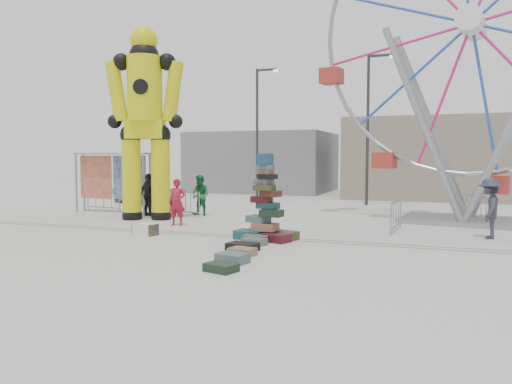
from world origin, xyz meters
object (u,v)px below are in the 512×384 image
(pedestrian_green, at_px, (201,195))
(parked_suv, at_px, (146,192))
(banner_scaffold, at_px, (112,168))
(pedestrian_black, at_px, (149,195))
(barricade_dummy_c, at_px, (182,203))
(pedestrian_grey, at_px, (490,208))
(barricade_dummy_b, at_px, (165,200))
(barricade_wheel_back, at_px, (476,208))
(pedestrian_red, at_px, (177,202))
(crash_test_dummy, at_px, (145,116))
(ferris_wheel, at_px, (471,50))
(steamer_trunk, at_px, (145,229))
(suitcase_tower, at_px, (266,216))
(barricade_wheel_front, at_px, (396,216))
(lamp_post_right, at_px, (370,121))
(barricade_dummy_a, at_px, (103,200))
(lamp_post_left, at_px, (259,126))

(pedestrian_green, relative_size, parked_suv, 0.40)
(banner_scaffold, bearing_deg, parked_suv, 103.49)
(pedestrian_black, bearing_deg, barricade_dummy_c, -135.22)
(pedestrian_grey, bearing_deg, barricade_dummy_b, -95.48)
(banner_scaffold, relative_size, pedestrian_grey, 2.00)
(barricade_dummy_c, xyz_separation_m, barricade_wheel_back, (12.06, 2.26, 0.00))
(pedestrian_red, distance_m, pedestrian_grey, 10.84)
(crash_test_dummy, xyz_separation_m, barricade_dummy_b, (-0.72, 2.72, -3.73))
(ferris_wheel, relative_size, barricade_wheel_back, 6.80)
(ferris_wheel, xyz_separation_m, steamer_trunk, (-10.16, -6.95, -6.51))
(pedestrian_red, distance_m, pedestrian_black, 3.50)
(suitcase_tower, distance_m, barricade_wheel_back, 9.60)
(pedestrian_grey, bearing_deg, barricade_wheel_front, -92.01)
(barricade_dummy_b, bearing_deg, pedestrian_black, -96.30)
(lamp_post_right, bearing_deg, barricade_dummy_a, -147.79)
(steamer_trunk, height_order, pedestrian_green, pedestrian_green)
(lamp_post_left, relative_size, barricade_wheel_back, 4.00)
(barricade_dummy_a, xyz_separation_m, barricade_dummy_c, (4.46, -0.37, 0.00))
(steamer_trunk, relative_size, pedestrian_black, 0.43)
(barricade_dummy_a, distance_m, pedestrian_black, 3.33)
(banner_scaffold, distance_m, barricade_wheel_back, 15.88)
(ferris_wheel, bearing_deg, steamer_trunk, -135.96)
(pedestrian_black, height_order, pedestrian_grey, pedestrian_grey)
(parked_suv, bearing_deg, barricade_dummy_b, -108.58)
(ferris_wheel, distance_m, steamer_trunk, 13.92)
(suitcase_tower, relative_size, pedestrian_green, 1.50)
(crash_test_dummy, bearing_deg, banner_scaffold, 130.55)
(ferris_wheel, bearing_deg, suitcase_tower, -124.03)
(pedestrian_green, bearing_deg, pedestrian_red, -66.71)
(barricade_dummy_b, xyz_separation_m, pedestrian_grey, (13.61, -3.15, 0.42))
(barricade_dummy_a, height_order, pedestrian_black, pedestrian_black)
(barricade_dummy_c, bearing_deg, crash_test_dummy, -97.50)
(crash_test_dummy, xyz_separation_m, barricade_wheel_front, (9.99, 0.06, -3.73))
(barricade_wheel_front, bearing_deg, banner_scaffold, 87.90)
(barricade_wheel_front, xyz_separation_m, pedestrian_grey, (2.90, -0.49, 0.42))
(barricade_wheel_front, distance_m, pedestrian_green, 8.76)
(lamp_post_right, relative_size, lamp_post_left, 1.00)
(barricade_dummy_a, bearing_deg, lamp_post_right, 37.94)
(crash_test_dummy, height_order, parked_suv, crash_test_dummy)
(barricade_dummy_c, relative_size, pedestrian_red, 1.13)
(ferris_wheel, relative_size, steamer_trunk, 16.81)
(lamp_post_left, height_order, crash_test_dummy, lamp_post_left)
(lamp_post_left, bearing_deg, ferris_wheel, -34.82)
(lamp_post_right, relative_size, barricade_dummy_c, 4.00)
(ferris_wheel, height_order, pedestrian_red, ferris_wheel)
(pedestrian_black, bearing_deg, parked_suv, -36.92)
(suitcase_tower, xyz_separation_m, barricade_wheel_back, (6.50, 7.06, -0.20))
(lamp_post_left, relative_size, pedestrian_grey, 4.14)
(barricade_wheel_back, xyz_separation_m, pedestrian_red, (-10.71, -5.16, 0.34))
(barricade_dummy_a, relative_size, pedestrian_black, 1.07)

